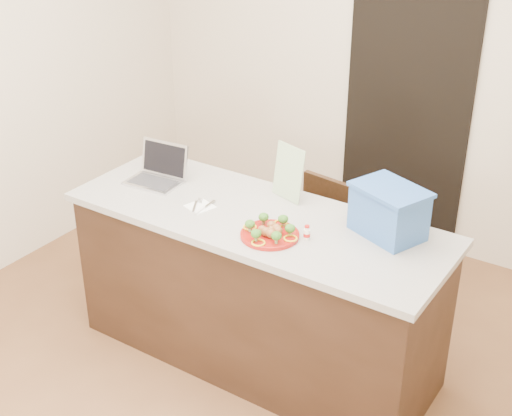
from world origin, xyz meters
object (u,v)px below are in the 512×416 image
Objects in this scene: plate at (270,234)px; napkin at (200,207)px; chair at (321,239)px; yogurt_bottle at (307,233)px; laptop at (159,171)px; island at (257,288)px; blue_box at (389,211)px.

plate reaches higher than napkin.
plate reaches higher than chair.
laptop reaches higher than yogurt_bottle.
chair is (-0.29, 0.70, -0.46)m from yogurt_bottle.
island is 4.87× the size of blue_box.
yogurt_bottle reaches higher than chair.
napkin is 1.79× the size of yogurt_bottle.
laptop reaches higher than chair.
island is 0.87m from laptop.
chair is at bearing 32.90° from laptop.
plate is 0.18m from yogurt_bottle.
blue_box is at bearing 1.12° from laptop.
laptop reaches higher than island.
island is 0.52m from plate.
napkin is 0.41× the size of laptop.
blue_box is (0.65, 0.19, 0.59)m from island.
yogurt_bottle is (0.64, 0.02, 0.03)m from napkin.
island is 2.40× the size of chair.
napkin reaches higher than island.
plate is 0.91m from chair.
island is at bearing 16.74° from napkin.
yogurt_bottle is 0.09× the size of chair.
blue_box is at bearing -28.84° from chair.
yogurt_bottle is (0.34, -0.07, 0.49)m from island.
yogurt_bottle is (0.16, 0.08, 0.02)m from plate.
napkin is 1.00m from blue_box.
blue_box reaches higher than napkin.
yogurt_bottle is 0.17× the size of blue_box.
blue_box is 0.49× the size of chair.
blue_box is (0.95, 0.28, 0.13)m from napkin.
plate is at bearing -7.33° from napkin.
blue_box is at bearing 16.20° from island.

